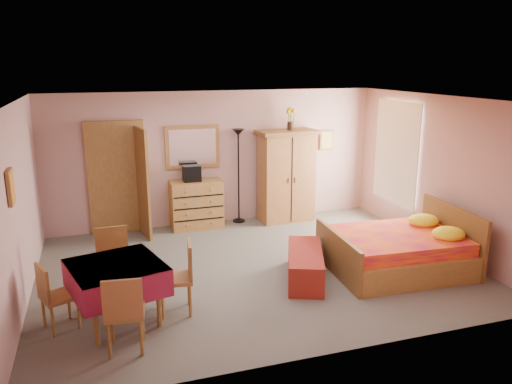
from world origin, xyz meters
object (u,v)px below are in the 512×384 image
object	(u,v)px
wall_mirror	(193,147)
bed	(397,240)
bench	(305,265)
dining_table	(118,293)
sunflower_vase	(290,119)
chair_west	(59,296)
stereo	(192,173)
chair_north	(114,265)
floor_lamp	(239,176)
chair_south	(125,311)
chair_east	(175,278)
wardrobe	(286,176)
chest_of_drawers	(196,204)

from	to	relation	value
wall_mirror	bed	world-z (taller)	wall_mirror
bench	dining_table	xyz separation A→B (m)	(-2.68, -0.45, 0.16)
sunflower_vase	chair_west	world-z (taller)	sunflower_vase
stereo	chair_north	bearing A→B (deg)	-121.30
floor_lamp	bench	xyz separation A→B (m)	(0.16, -2.96, -0.71)
wall_mirror	floor_lamp	size ratio (longest dim) A/B	0.56
wall_mirror	chair_north	distance (m)	3.44
stereo	bench	distance (m)	3.19
floor_lamp	chair_south	distance (m)	4.78
stereo	chair_east	world-z (taller)	stereo
bed	chair_east	xyz separation A→B (m)	(-3.44, -0.30, -0.01)
wardrobe	bench	xyz separation A→B (m)	(-0.78, -2.78, -0.70)
dining_table	chair_east	bearing A→B (deg)	3.94
chair_west	bed	bearing A→B (deg)	70.50
chest_of_drawers	chair_east	world-z (taller)	chair_east
chair_south	chair_east	size ratio (longest dim) A/B	0.98
wall_mirror	floor_lamp	xyz separation A→B (m)	(0.88, -0.12, -0.61)
chair_north	floor_lamp	bearing A→B (deg)	-134.50
dining_table	chair_east	world-z (taller)	chair_east
sunflower_vase	bed	world-z (taller)	sunflower_vase
sunflower_vase	chair_south	bearing A→B (deg)	-131.79
wardrobe	chair_north	xyz separation A→B (m)	(-3.47, -2.51, -0.44)
stereo	wardrobe	size ratio (longest dim) A/B	0.18
chest_of_drawers	stereo	distance (m)	0.62
wall_mirror	dining_table	size ratio (longest dim) A/B	1.00
wardrobe	chair_east	world-z (taller)	wardrobe
wall_mirror	bench	xyz separation A→B (m)	(1.04, -3.09, -1.33)
chest_of_drawers	bed	world-z (taller)	bed
chair_east	chair_west	bearing A→B (deg)	97.14
chest_of_drawers	wall_mirror	world-z (taller)	wall_mirror
floor_lamp	chair_south	bearing A→B (deg)	-121.35
chest_of_drawers	floor_lamp	distance (m)	1.00
chest_of_drawers	chair_south	xyz separation A→B (m)	(-1.60, -3.97, -0.00)
bench	chair_north	xyz separation A→B (m)	(-2.69, 0.26, 0.25)
wardrobe	chair_west	world-z (taller)	wardrobe
chair_north	chair_east	distance (m)	0.98
chest_of_drawers	wall_mirror	distance (m)	1.11
chair_south	chair_east	distance (m)	0.97
chair_south	floor_lamp	bearing A→B (deg)	65.57
wall_mirror	bench	distance (m)	3.52
chest_of_drawers	bench	world-z (taller)	chest_of_drawers
sunflower_vase	chair_south	size ratio (longest dim) A/B	0.48
wall_mirror	floor_lamp	bearing A→B (deg)	-7.60
bench	sunflower_vase	bearing A→B (deg)	73.00
stereo	chair_east	distance (m)	3.43
chair_west	chair_north	bearing A→B (deg)	111.17
floor_lamp	wardrobe	world-z (taller)	floor_lamp
chair_north	chair_east	size ratio (longest dim) A/B	1.02
wall_mirror	dining_table	bearing A→B (deg)	-114.69
chair_south	bench	bearing A→B (deg)	29.55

